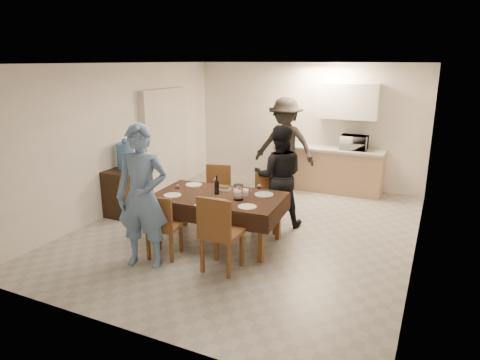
{
  "coord_description": "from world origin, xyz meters",
  "views": [
    {
      "loc": [
        2.63,
        -5.92,
        2.65
      ],
      "look_at": [
        -0.02,
        -0.3,
        0.9
      ],
      "focal_mm": 32.0,
      "sensor_mm": 36.0,
      "label": 1
    }
  ],
  "objects_px": {
    "dining_table": "(218,198)",
    "person_near": "(142,197)",
    "savoury_tart": "(212,202)",
    "microwave": "(354,142)",
    "water_jug": "(126,156)",
    "water_pitcher": "(238,192)",
    "person_far": "(279,176)",
    "person_kitchen": "(285,145)",
    "console": "(128,190)",
    "wine_bottle": "(217,185)"
  },
  "relations": [
    {
      "from": "console",
      "to": "water_jug",
      "type": "height_order",
      "value": "water_jug"
    },
    {
      "from": "person_kitchen",
      "to": "person_far",
      "type": "bearing_deg",
      "value": -73.37
    },
    {
      "from": "console",
      "to": "microwave",
      "type": "bearing_deg",
      "value": 40.34
    },
    {
      "from": "wine_bottle",
      "to": "person_near",
      "type": "bearing_deg",
      "value": -114.44
    },
    {
      "from": "console",
      "to": "microwave",
      "type": "height_order",
      "value": "microwave"
    },
    {
      "from": "water_pitcher",
      "to": "person_kitchen",
      "type": "xyz_separation_m",
      "value": [
        -0.35,
        2.94,
        0.12
      ]
    },
    {
      "from": "microwave",
      "to": "console",
      "type": "bearing_deg",
      "value": 40.34
    },
    {
      "from": "console",
      "to": "water_pitcher",
      "type": "relative_size",
      "value": 4.01
    },
    {
      "from": "console",
      "to": "water_pitcher",
      "type": "bearing_deg",
      "value": -12.13
    },
    {
      "from": "person_near",
      "to": "dining_table",
      "type": "bearing_deg",
      "value": 46.07
    },
    {
      "from": "console",
      "to": "microwave",
      "type": "relative_size",
      "value": 1.7
    },
    {
      "from": "person_far",
      "to": "person_kitchen",
      "type": "distance_m",
      "value": 1.93
    },
    {
      "from": "water_pitcher",
      "to": "microwave",
      "type": "distance_m",
      "value": 3.53
    },
    {
      "from": "dining_table",
      "to": "person_near",
      "type": "xyz_separation_m",
      "value": [
        -0.55,
        -1.05,
        0.25
      ]
    },
    {
      "from": "person_near",
      "to": "wine_bottle",
      "type": "bearing_deg",
      "value": 49.28
    },
    {
      "from": "dining_table",
      "to": "person_far",
      "type": "relative_size",
      "value": 1.17
    },
    {
      "from": "wine_bottle",
      "to": "person_kitchen",
      "type": "height_order",
      "value": "person_kitchen"
    },
    {
      "from": "console",
      "to": "person_near",
      "type": "bearing_deg",
      "value": -44.85
    },
    {
      "from": "savoury_tart",
      "to": "water_jug",
      "type": "bearing_deg",
      "value": 158.65
    },
    {
      "from": "wine_bottle",
      "to": "savoury_tart",
      "type": "distance_m",
      "value": 0.47
    },
    {
      "from": "dining_table",
      "to": "console",
      "type": "bearing_deg",
      "value": 163.2
    },
    {
      "from": "console",
      "to": "water_jug",
      "type": "distance_m",
      "value": 0.63
    },
    {
      "from": "water_jug",
      "to": "dining_table",
      "type": "bearing_deg",
      "value": -12.79
    },
    {
      "from": "person_far",
      "to": "wine_bottle",
      "type": "bearing_deg",
      "value": 38.83
    },
    {
      "from": "savoury_tart",
      "to": "microwave",
      "type": "distance_m",
      "value": 3.92
    },
    {
      "from": "water_jug",
      "to": "water_pitcher",
      "type": "height_order",
      "value": "water_jug"
    },
    {
      "from": "dining_table",
      "to": "person_kitchen",
      "type": "bearing_deg",
      "value": 85.99
    },
    {
      "from": "person_far",
      "to": "savoury_tart",
      "type": "bearing_deg",
      "value": 52.33
    },
    {
      "from": "wine_bottle",
      "to": "console",
      "type": "bearing_deg",
      "value": 168.25
    },
    {
      "from": "wine_bottle",
      "to": "person_kitchen",
      "type": "relative_size",
      "value": 0.15
    },
    {
      "from": "dining_table",
      "to": "person_far",
      "type": "bearing_deg",
      "value": 58.34
    },
    {
      "from": "water_pitcher",
      "to": "savoury_tart",
      "type": "relative_size",
      "value": 0.54
    },
    {
      "from": "water_pitcher",
      "to": "microwave",
      "type": "relative_size",
      "value": 0.42
    },
    {
      "from": "water_pitcher",
      "to": "console",
      "type": "bearing_deg",
      "value": 167.87
    },
    {
      "from": "water_jug",
      "to": "person_kitchen",
      "type": "xyz_separation_m",
      "value": [
        2.08,
        2.42,
        -0.07
      ]
    },
    {
      "from": "dining_table",
      "to": "microwave",
      "type": "height_order",
      "value": "microwave"
    },
    {
      "from": "console",
      "to": "savoury_tart",
      "type": "bearing_deg",
      "value": -21.35
    },
    {
      "from": "console",
      "to": "wine_bottle",
      "type": "relative_size",
      "value": 3.11
    },
    {
      "from": "water_jug",
      "to": "person_kitchen",
      "type": "bearing_deg",
      "value": 49.33
    },
    {
      "from": "savoury_tart",
      "to": "person_kitchen",
      "type": "bearing_deg",
      "value": 91.75
    },
    {
      "from": "microwave",
      "to": "water_jug",
      "type": "bearing_deg",
      "value": 40.34
    },
    {
      "from": "microwave",
      "to": "person_near",
      "type": "distance_m",
      "value": 4.77
    },
    {
      "from": "dining_table",
      "to": "savoury_tart",
      "type": "relative_size",
      "value": 4.82
    },
    {
      "from": "water_pitcher",
      "to": "microwave",
      "type": "xyz_separation_m",
      "value": [
        0.95,
        3.39,
        0.21
      ]
    },
    {
      "from": "water_jug",
      "to": "water_pitcher",
      "type": "distance_m",
      "value": 2.49
    },
    {
      "from": "savoury_tart",
      "to": "microwave",
      "type": "height_order",
      "value": "microwave"
    },
    {
      "from": "water_pitcher",
      "to": "person_far",
      "type": "bearing_deg",
      "value": 79.7
    },
    {
      "from": "dining_table",
      "to": "water_pitcher",
      "type": "xyz_separation_m",
      "value": [
        0.35,
        -0.05,
        0.14
      ]
    },
    {
      "from": "wine_bottle",
      "to": "person_far",
      "type": "relative_size",
      "value": 0.17
    },
    {
      "from": "savoury_tart",
      "to": "water_pitcher",
      "type": "bearing_deg",
      "value": 52.85
    }
  ]
}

